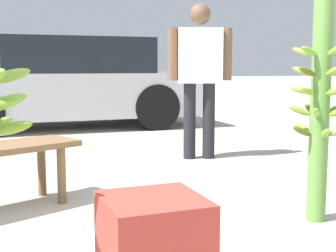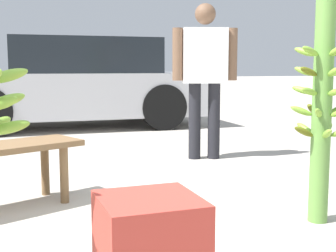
% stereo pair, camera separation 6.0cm
% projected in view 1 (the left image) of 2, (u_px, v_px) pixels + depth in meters
% --- Properties ---
extents(banana_stalk_center, '(0.38, 0.38, 1.57)m').
position_uv_depth(banana_stalk_center, '(320.00, 93.00, 2.80)').
color(banana_stalk_center, '#5B8C3D').
rests_on(banana_stalk_center, ground_plane).
extents(vendor_person, '(0.66, 0.32, 1.57)m').
position_uv_depth(vendor_person, '(200.00, 68.00, 4.75)').
color(vendor_person, black).
rests_on(vendor_person, ground_plane).
extents(parked_car, '(4.07, 2.00, 1.38)m').
position_uv_depth(parked_car, '(68.00, 84.00, 7.37)').
color(parked_car, '#B7B7BC').
rests_on(parked_car, ground_plane).
extents(produce_crate, '(0.41, 0.41, 0.41)m').
position_uv_depth(produce_crate, '(153.00, 245.00, 1.95)').
color(produce_crate, '#B2382D').
rests_on(produce_crate, ground_plane).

